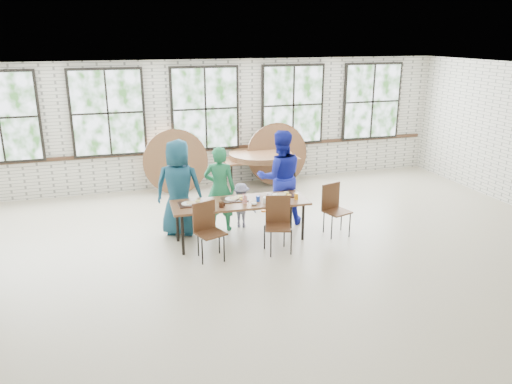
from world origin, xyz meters
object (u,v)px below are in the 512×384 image
chair_near_left (207,226)px  storage_table (260,160)px  chair_near_right (278,219)px  dining_table (240,204)px

chair_near_left → storage_table: size_ratio=0.52×
chair_near_left → chair_near_right: (1.21, -0.06, 0.00)m
storage_table → chair_near_left: bearing=-121.1°
chair_near_left → storage_table: 4.01m
dining_table → storage_table: (1.31, 2.95, -0.00)m
chair_near_left → chair_near_right: 1.21m
chair_near_left → dining_table: bearing=16.1°
dining_table → chair_near_left: 0.88m
chair_near_left → storage_table: bearing=39.9°
dining_table → chair_near_right: size_ratio=2.56×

